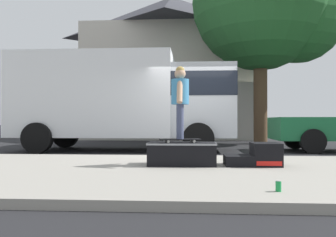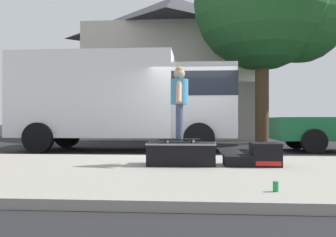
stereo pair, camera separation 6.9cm
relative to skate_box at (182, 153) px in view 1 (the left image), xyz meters
name	(u,v)px [view 1 (the left image)]	position (x,y,z in m)	size (l,w,h in m)	color
ground_plane	(193,158)	(0.20, 2.42, -0.34)	(140.00, 140.00, 0.00)	black
sidewalk_slab	(193,173)	(0.20, -0.58, -0.28)	(50.00, 5.00, 0.12)	gray
skate_box	(182,153)	(0.00, 0.00, 0.00)	(1.27, 0.74, 0.42)	black
kicker_ramp	(257,156)	(1.39, 0.00, -0.05)	(1.01, 0.66, 0.42)	black
skateboard	(180,140)	(-0.04, 0.02, 0.25)	(0.81, 0.40, 0.07)	black
skater_kid	(180,96)	(-0.04, 0.02, 1.07)	(0.33, 0.71, 1.37)	#3F4766
soda_can	(278,186)	(1.20, -2.49, -0.16)	(0.07, 0.07, 0.13)	#198C3F
box_truck	(125,97)	(-1.96, 4.62, 1.36)	(6.91, 2.63, 3.05)	white
street_tree_main	(268,6)	(3.34, 8.39, 5.38)	(6.21, 5.65, 8.72)	brown
house_behind	(172,66)	(-1.06, 14.63, 3.90)	(9.54, 8.22, 8.40)	beige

